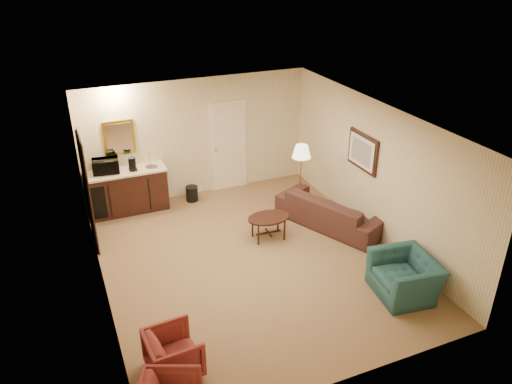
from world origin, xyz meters
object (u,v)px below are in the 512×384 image
(wetbar_cabinet, at_px, (127,191))
(rose_chair_near, at_px, (174,351))
(sofa, at_px, (331,206))
(coffee_table, at_px, (268,227))
(floor_lamp, at_px, (300,178))
(coffee_maker, at_px, (132,164))
(teal_armchair, at_px, (406,271))
(microwave, at_px, (105,165))
(waste_bin, at_px, (192,194))

(wetbar_cabinet, height_order, rose_chair_near, wetbar_cabinet)
(sofa, xyz_separation_m, coffee_table, (-1.35, 0.03, -0.20))
(rose_chair_near, xyz_separation_m, coffee_table, (2.50, 2.56, -0.11))
(floor_lamp, bearing_deg, rose_chair_near, -136.64)
(floor_lamp, distance_m, coffee_maker, 3.45)
(wetbar_cabinet, distance_m, teal_armchair, 5.77)
(wetbar_cabinet, relative_size, rose_chair_near, 2.41)
(teal_armchair, height_order, coffee_maker, coffee_maker)
(wetbar_cabinet, distance_m, microwave, 0.73)
(sofa, height_order, coffee_maker, coffee_maker)
(waste_bin, bearing_deg, sofa, -43.23)
(microwave, distance_m, coffee_maker, 0.53)
(floor_lamp, bearing_deg, wetbar_cabinet, 158.49)
(microwave, relative_size, coffee_maker, 1.83)
(teal_armchair, relative_size, coffee_table, 1.24)
(coffee_maker, bearing_deg, rose_chair_near, -113.90)
(teal_armchair, bearing_deg, sofa, -173.59)
(wetbar_cabinet, relative_size, coffee_table, 2.02)
(wetbar_cabinet, bearing_deg, coffee_maker, -18.48)
(sofa, height_order, teal_armchair, teal_armchair)
(teal_armchair, height_order, microwave, microwave)
(wetbar_cabinet, height_order, waste_bin, wetbar_cabinet)
(waste_bin, bearing_deg, wetbar_cabinet, 177.03)
(wetbar_cabinet, relative_size, microwave, 3.16)
(wetbar_cabinet, height_order, coffee_table, wetbar_cabinet)
(coffee_table, bearing_deg, waste_bin, 113.31)
(teal_armchair, distance_m, coffee_maker, 5.67)
(microwave, bearing_deg, sofa, -23.56)
(wetbar_cabinet, bearing_deg, waste_bin, -2.97)
(teal_armchair, bearing_deg, wetbar_cabinet, -134.40)
(rose_chair_near, distance_m, coffee_maker, 4.74)
(microwave, bearing_deg, coffee_table, -34.38)
(wetbar_cabinet, xyz_separation_m, waste_bin, (1.35, -0.07, -0.29))
(floor_lamp, bearing_deg, microwave, 159.70)
(rose_chair_near, height_order, microwave, microwave)
(coffee_table, bearing_deg, wetbar_cabinet, 136.18)
(wetbar_cabinet, bearing_deg, microwave, 171.77)
(waste_bin, bearing_deg, teal_armchair, -63.83)
(teal_armchair, xyz_separation_m, rose_chair_near, (-3.80, -0.17, -0.10))
(waste_bin, xyz_separation_m, microwave, (-1.71, 0.12, 0.93))
(sofa, relative_size, microwave, 4.26)
(teal_armchair, xyz_separation_m, floor_lamp, (-0.20, 3.23, 0.28))
(teal_armchair, relative_size, microwave, 1.94)
(floor_lamp, xyz_separation_m, coffee_maker, (-3.19, 1.27, 0.34))
(rose_chair_near, bearing_deg, sofa, -60.61)
(rose_chair_near, relative_size, waste_bin, 2.05)
(coffee_table, xyz_separation_m, waste_bin, (-0.90, 2.09, -0.07))
(coffee_table, relative_size, coffee_maker, 2.86)
(coffee_table, relative_size, microwave, 1.56)
(sofa, bearing_deg, microwave, 35.80)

